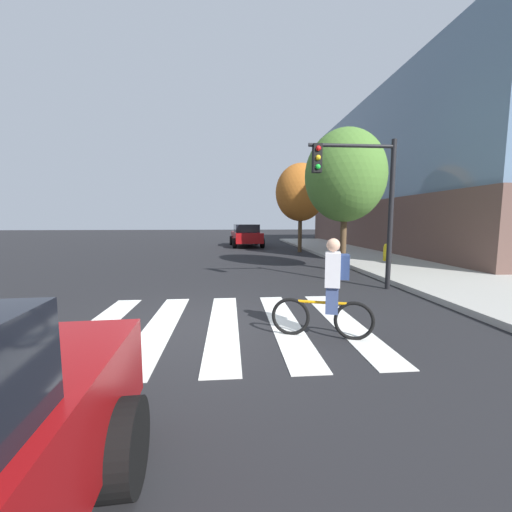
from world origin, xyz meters
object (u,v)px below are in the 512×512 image
(cyclist, at_px, (330,289))
(street_tree_mid, at_px, (301,193))
(traffic_light_near, at_px, (363,188))
(fire_hydrant, at_px, (386,252))
(street_tree_near, at_px, (345,176))
(sedan_mid, at_px, (246,235))

(cyclist, xyz_separation_m, street_tree_mid, (2.72, 14.26, 2.82))
(cyclist, height_order, traffic_light_near, traffic_light_near)
(street_tree_mid, bearing_deg, fire_hydrant, -64.68)
(traffic_light_near, bearing_deg, fire_hydrant, 56.36)
(street_tree_mid, bearing_deg, street_tree_near, -89.66)
(street_tree_near, bearing_deg, fire_hydrant, 32.80)
(traffic_light_near, xyz_separation_m, street_tree_mid, (0.65, 10.66, 0.80))
(street_tree_near, bearing_deg, traffic_light_near, -101.89)
(sedan_mid, height_order, street_tree_mid, street_tree_mid)
(traffic_light_near, height_order, fire_hydrant, traffic_light_near)
(cyclist, bearing_deg, street_tree_near, 68.20)
(sedan_mid, distance_m, fire_hydrant, 11.76)
(cyclist, height_order, fire_hydrant, cyclist)
(cyclist, relative_size, fire_hydrant, 2.17)
(street_tree_mid, bearing_deg, sedan_mid, 124.23)
(street_tree_near, distance_m, street_tree_mid, 7.36)
(sedan_mid, distance_m, cyclist, 18.83)
(sedan_mid, bearing_deg, traffic_light_near, -80.84)
(sedan_mid, relative_size, street_tree_near, 0.91)
(sedan_mid, height_order, traffic_light_near, traffic_light_near)
(street_tree_near, bearing_deg, street_tree_mid, 90.34)
(traffic_light_near, relative_size, street_tree_mid, 0.77)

